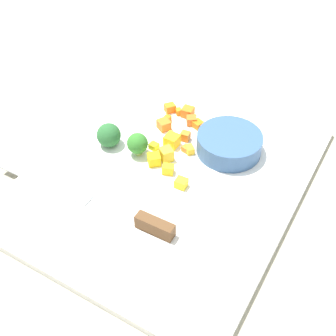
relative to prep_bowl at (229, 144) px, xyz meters
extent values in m
plane|color=#A19982|center=(0.09, -0.06, -0.03)|extent=(4.00, 4.00, 0.00)
cube|color=white|center=(0.09, -0.06, -0.02)|extent=(0.46, 0.38, 0.01)
cylinder|color=#385B88|center=(0.00, 0.00, 0.00)|extent=(0.10, 0.10, 0.03)
cube|color=silver|center=(0.20, -0.21, -0.01)|extent=(0.02, 0.16, 0.00)
cube|color=brown|center=(0.20, -0.02, -0.01)|extent=(0.02, 0.06, 0.02)
cube|color=orange|center=(-0.03, -0.07, -0.01)|extent=(0.02, 0.02, 0.01)
cube|color=orange|center=(0.01, -0.07, -0.01)|extent=(0.01, 0.02, 0.01)
cube|color=orange|center=(-0.04, -0.13, -0.01)|extent=(0.02, 0.02, 0.01)
cube|color=orange|center=(0.00, -0.12, -0.01)|extent=(0.03, 0.03, 0.02)
cube|color=orange|center=(-0.03, -0.08, -0.01)|extent=(0.02, 0.02, 0.01)
cube|color=orange|center=(0.03, -0.06, -0.01)|extent=(0.01, 0.01, 0.01)
cube|color=orange|center=(-0.02, -0.12, -0.01)|extent=(0.01, 0.01, 0.01)
cube|color=orange|center=(-0.05, -0.10, -0.01)|extent=(0.02, 0.02, 0.02)
cube|color=orange|center=(-0.05, -0.12, -0.01)|extent=(0.02, 0.01, 0.01)
cube|color=yellow|center=(0.06, -0.11, -0.01)|extent=(0.01, 0.02, 0.01)
cube|color=yellow|center=(0.03, -0.05, -0.01)|extent=(0.02, 0.02, 0.01)
cube|color=yellow|center=(0.09, -0.06, -0.01)|extent=(0.02, 0.02, 0.01)
cube|color=yellow|center=(0.08, -0.09, -0.01)|extent=(0.03, 0.03, 0.02)
cube|color=yellow|center=(0.07, -0.08, -0.01)|extent=(0.03, 0.03, 0.02)
cube|color=yellow|center=(0.11, -0.03, -0.01)|extent=(0.02, 0.02, 0.01)
cube|color=yellow|center=(0.03, -0.09, -0.01)|extent=(0.02, 0.02, 0.02)
cylinder|color=#8AAF59|center=(0.08, -0.12, -0.01)|extent=(0.01, 0.01, 0.01)
sphere|color=#327728|center=(0.08, -0.12, 0.01)|extent=(0.03, 0.03, 0.03)
cylinder|color=#95B565|center=(0.08, -0.17, -0.01)|extent=(0.01, 0.01, 0.01)
sphere|color=#2A6330|center=(0.08, -0.17, 0.00)|extent=(0.04, 0.04, 0.04)
camera|label=1|loc=(0.51, 0.19, 0.46)|focal=48.01mm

